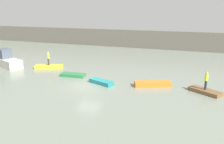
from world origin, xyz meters
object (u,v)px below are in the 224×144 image
object	(u,v)px
motorboat	(6,60)
rowboat_orange	(153,84)
rowboat_green	(73,75)
rowboat_yellow	(49,67)
person_hiviz_shirt	(206,80)
rowboat_brown	(205,91)
rowboat_teal	(101,82)
person_yellow_shirt	(48,58)

from	to	relation	value
motorboat	rowboat_orange	bearing A→B (deg)	-4.17
rowboat_green	rowboat_orange	bearing A→B (deg)	-7.06
rowboat_yellow	person_hiviz_shirt	size ratio (longest dim) A/B	2.08
rowboat_orange	rowboat_brown	size ratio (longest dim) A/B	1.23
rowboat_orange	person_hiviz_shirt	size ratio (longest dim) A/B	2.14
rowboat_teal	rowboat_orange	world-z (taller)	rowboat_orange
person_hiviz_shirt	person_yellow_shirt	xyz separation A→B (m)	(-19.90, 2.90, 0.14)
person_yellow_shirt	rowboat_teal	bearing A→B (deg)	-21.94
person_hiviz_shirt	person_yellow_shirt	distance (m)	20.11
rowboat_green	rowboat_orange	xyz separation A→B (m)	(9.71, -0.30, 0.07)
rowboat_yellow	rowboat_green	xyz separation A→B (m)	(5.06, -2.30, -0.05)
person_hiviz_shirt	person_yellow_shirt	size ratio (longest dim) A/B	0.97
rowboat_yellow	rowboat_teal	bearing A→B (deg)	-42.72
rowboat_green	rowboat_teal	distance (m)	4.58
rowboat_teal	person_hiviz_shirt	world-z (taller)	person_hiviz_shirt
motorboat	rowboat_teal	world-z (taller)	motorboat
person_hiviz_shirt	rowboat_brown	bearing A→B (deg)	0.00
person_yellow_shirt	person_hiviz_shirt	bearing A→B (deg)	-8.29
rowboat_orange	person_yellow_shirt	xyz separation A→B (m)	(-14.76, 2.60, 1.24)
person_hiviz_shirt	rowboat_yellow	bearing A→B (deg)	171.71
rowboat_yellow	rowboat_green	world-z (taller)	rowboat_yellow
person_hiviz_shirt	person_yellow_shirt	world-z (taller)	person_yellow_shirt
rowboat_brown	person_hiviz_shirt	bearing A→B (deg)	-148.34
rowboat_orange	rowboat_brown	world-z (taller)	rowboat_orange
rowboat_teal	rowboat_orange	distance (m)	5.50
motorboat	person_hiviz_shirt	size ratio (longest dim) A/B	3.18
rowboat_teal	person_yellow_shirt	world-z (taller)	person_yellow_shirt
rowboat_yellow	rowboat_teal	xyz separation A→B (m)	(9.39, -3.78, -0.02)
rowboat_yellow	rowboat_brown	distance (m)	20.11
motorboat	rowboat_teal	size ratio (longest dim) A/B	1.97
motorboat	rowboat_green	world-z (taller)	motorboat
rowboat_yellow	rowboat_orange	distance (m)	14.99
rowboat_green	rowboat_brown	size ratio (longest dim) A/B	0.95
rowboat_green	person_yellow_shirt	distance (m)	5.71
motorboat	rowboat_orange	size ratio (longest dim) A/B	1.48
rowboat_yellow	rowboat_green	distance (m)	5.56
rowboat_orange	rowboat_teal	bearing A→B (deg)	169.04
rowboat_teal	person_hiviz_shirt	distance (m)	10.61
rowboat_yellow	rowboat_teal	size ratio (longest dim) A/B	1.29
rowboat_teal	rowboat_brown	xyz separation A→B (m)	(10.51, 0.88, -0.04)
rowboat_orange	person_yellow_shirt	world-z (taller)	person_yellow_shirt
motorboat	rowboat_brown	distance (m)	26.27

